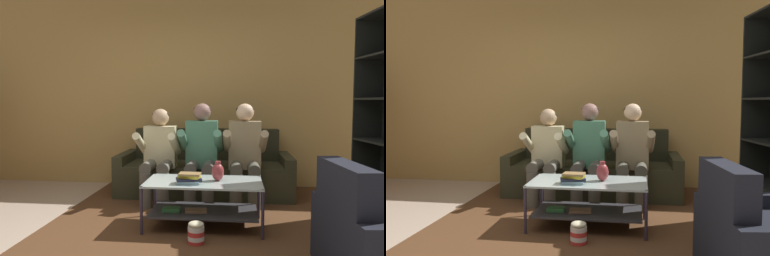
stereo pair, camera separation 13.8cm
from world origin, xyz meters
The scene contains 11 objects.
ground centered at (0.00, 0.00, 0.00)m, with size 16.80×16.80×0.00m, color #C3AB94.
back_partition centered at (0.00, 2.46, 1.45)m, with size 8.40×0.12×2.90m, color tan.
couch centered at (0.26, 1.91, 0.28)m, with size 2.23×0.85×0.84m.
person_seated_left centered at (-0.26, 1.40, 0.62)m, with size 0.50×0.58×1.13m.
person_seated_middle centered at (0.26, 1.41, 0.65)m, with size 0.50×0.58×1.20m.
person_seated_right centered at (0.77, 1.41, 0.65)m, with size 0.50×0.58×1.20m.
coffee_table centered at (0.35, 0.57, 0.30)m, with size 1.12×0.62×0.45m.
area_rug centered at (0.31, 1.12, 0.01)m, with size 3.00×3.29×0.01m.
vase centered at (0.49, 0.60, 0.54)m, with size 0.12×0.12×0.19m.
book_stack centered at (0.23, 0.44, 0.50)m, with size 0.26×0.19×0.10m.
popcorn_tub centered at (0.33, 0.12, 0.10)m, with size 0.14×0.14×0.20m.
Camera 1 is at (0.66, -2.99, 1.23)m, focal length 35.00 mm.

